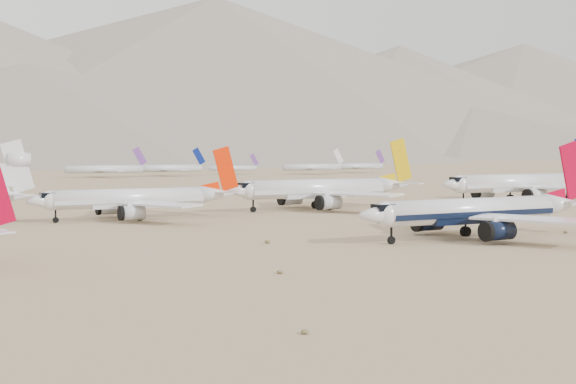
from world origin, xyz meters
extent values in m
plane|color=#927455|center=(0.00, 0.00, 0.00)|extent=(7000.00, 7000.00, 0.00)
cylinder|color=silver|center=(3.33, 3.51, 4.87)|extent=(35.79, 4.23, 4.23)
cube|color=black|center=(3.33, 3.51, 4.34)|extent=(35.08, 4.29, 0.95)
sphere|color=silver|center=(-14.57, 3.51, 4.87)|extent=(4.23, 4.23, 4.23)
cube|color=black|center=(-15.20, 3.51, 6.03)|extent=(2.96, 2.75, 1.06)
cone|color=silver|center=(25.45, 3.51, 5.18)|extent=(8.95, 4.23, 4.23)
cube|color=silver|center=(6.09, -9.05, 4.12)|extent=(13.82, 21.78, 0.66)
cylinder|color=black|center=(1.34, -5.29, 2.22)|extent=(4.97, 3.05, 3.05)
cube|color=silver|center=(6.09, 16.06, 4.12)|extent=(13.82, 21.78, 0.66)
cube|color=silver|center=(27.19, 7.62, 5.71)|extent=(5.68, 7.43, 0.25)
cylinder|color=black|center=(1.34, 12.30, 2.22)|extent=(4.97, 3.05, 3.05)
cube|color=#A80020|center=(27.93, 3.51, 11.35)|extent=(6.78, 0.34, 11.18)
cylinder|color=black|center=(-13.51, 3.51, 0.63)|extent=(1.27, 0.53, 1.27)
cylinder|color=black|center=(4.82, 0.55, 0.89)|extent=(1.78, 1.06, 1.78)
cylinder|color=black|center=(4.82, 6.47, 0.89)|extent=(1.78, 1.06, 1.78)
cylinder|color=silver|center=(79.17, 68.92, 5.76)|extent=(41.33, 5.01, 5.01)
cube|color=silver|center=(79.17, 68.92, 5.14)|extent=(40.51, 5.09, 1.13)
sphere|color=silver|center=(58.50, 68.92, 5.76)|extent=(5.01, 5.01, 5.01)
cube|color=black|center=(57.75, 68.92, 7.14)|extent=(3.51, 3.26, 1.25)
cone|color=silver|center=(104.71, 68.92, 6.14)|extent=(10.33, 5.01, 5.01)
cube|color=silver|center=(82.36, 54.36, 4.88)|extent=(15.96, 25.16, 0.78)
cylinder|color=silver|center=(76.87, 58.70, 2.63)|extent=(5.74, 3.61, 3.61)
cube|color=silver|center=(82.36, 83.48, 4.88)|extent=(15.96, 25.16, 0.78)
cube|color=silver|center=(106.72, 73.69, 6.76)|extent=(6.56, 8.58, 0.30)
cylinder|color=silver|center=(76.87, 79.14, 2.63)|extent=(5.74, 3.61, 3.61)
cylinder|color=black|center=(59.75, 68.92, 0.75)|extent=(1.50, 0.63, 1.50)
cylinder|color=black|center=(80.89, 65.41, 1.05)|extent=(2.10, 1.25, 2.10)
cylinder|color=black|center=(80.89, 72.43, 1.05)|extent=(2.10, 1.25, 2.10)
cylinder|color=silver|center=(15.13, 73.71, 5.41)|extent=(38.74, 4.71, 4.71)
cube|color=silver|center=(15.13, 73.71, 4.83)|extent=(37.96, 4.78, 1.06)
sphere|color=silver|center=(-4.24, 73.71, 5.41)|extent=(4.71, 4.71, 4.71)
cube|color=black|center=(-4.94, 73.71, 6.71)|extent=(3.30, 3.06, 1.18)
cone|color=silver|center=(39.07, 73.71, 5.77)|extent=(9.68, 4.71, 4.71)
cube|color=silver|center=(18.12, 60.06, 4.59)|extent=(14.96, 23.58, 0.73)
cube|color=silver|center=(40.95, 69.24, 6.36)|extent=(6.15, 8.04, 0.28)
cylinder|color=silver|center=(12.98, 64.13, 2.47)|extent=(5.38, 3.39, 3.39)
cube|color=silver|center=(18.12, 87.37, 4.59)|extent=(14.96, 23.58, 0.73)
cube|color=silver|center=(40.95, 78.19, 6.36)|extent=(6.15, 8.04, 0.28)
cylinder|color=silver|center=(12.98, 83.30, 2.47)|extent=(5.38, 3.39, 3.39)
cube|color=#E1B208|center=(41.76, 73.71, 12.48)|extent=(7.34, 0.38, 12.10)
cylinder|color=black|center=(-3.06, 73.71, 0.71)|extent=(1.41, 0.59, 1.41)
cylinder|color=black|center=(16.74, 70.42, 0.99)|extent=(1.98, 1.18, 1.98)
cylinder|color=black|center=(16.74, 77.01, 0.99)|extent=(1.98, 1.18, 1.98)
cylinder|color=silver|center=(-36.10, 68.32, 4.74)|extent=(33.71, 4.12, 4.12)
cube|color=silver|center=(-36.10, 68.32, 4.22)|extent=(33.04, 4.18, 0.93)
sphere|color=silver|center=(-52.95, 68.32, 4.74)|extent=(4.12, 4.12, 4.12)
cube|color=black|center=(-53.57, 68.32, 5.87)|extent=(2.88, 2.68, 1.03)
cone|color=silver|center=(-15.26, 68.32, 5.05)|extent=(8.43, 4.12, 4.12)
cube|color=silver|center=(-33.49, 56.42, 4.02)|extent=(13.02, 20.52, 0.64)
cube|color=silver|center=(-13.62, 64.42, 5.56)|extent=(5.35, 7.00, 0.25)
cylinder|color=silver|center=(-37.97, 59.96, 2.16)|extent=(4.68, 2.97, 2.97)
cube|color=silver|center=(-33.49, 80.21, 4.02)|extent=(13.02, 20.52, 0.64)
cube|color=silver|center=(-13.62, 72.21, 5.56)|extent=(5.35, 7.00, 0.25)
cylinder|color=silver|center=(-37.97, 76.67, 2.16)|extent=(4.68, 2.97, 2.97)
cube|color=#ED2300|center=(-12.92, 68.32, 10.89)|extent=(6.39, 0.33, 10.53)
cylinder|color=black|center=(-51.92, 68.32, 0.62)|extent=(1.24, 0.52, 1.24)
cylinder|color=black|center=(-34.69, 65.43, 0.87)|extent=(1.73, 1.03, 1.73)
cylinder|color=black|center=(-34.69, 71.20, 0.87)|extent=(1.73, 1.03, 1.73)
cone|color=silver|center=(-60.70, 75.13, 5.41)|extent=(9.23, 4.42, 4.42)
cube|color=silver|center=(-58.91, 70.88, 5.97)|extent=(5.86, 7.66, 0.27)
cube|color=silver|center=(-58.91, 79.38, 5.97)|extent=(5.86, 7.66, 0.27)
cube|color=silver|center=(-58.14, 75.13, 11.79)|extent=(7.00, 0.35, 11.53)
cylinder|color=silver|center=(-57.88, 75.13, 13.21)|extent=(4.61, 2.86, 2.86)
sphere|color=silver|center=(103.39, 72.24, 5.00)|extent=(4.35, 4.35, 4.35)
cube|color=black|center=(102.74, 72.24, 6.20)|extent=(3.05, 2.83, 1.09)
cylinder|color=black|center=(104.48, 72.24, 0.65)|extent=(1.31, 0.54, 1.31)
cube|color=silver|center=(-7.95, 349.59, 9.17)|extent=(6.23, 0.31, 7.85)
cylinder|color=silver|center=(37.68, 337.85, 4.54)|extent=(43.28, 4.28, 4.28)
cube|color=#67358C|center=(58.05, 337.85, 11.77)|extent=(8.62, 0.43, 10.86)
cube|color=silver|center=(37.68, 326.65, 3.90)|extent=(11.40, 19.93, 0.43)
cube|color=silver|center=(37.68, 349.06, 3.90)|extent=(11.40, 19.93, 0.43)
cylinder|color=silver|center=(76.61, 343.00, 4.49)|extent=(42.30, 4.18, 4.18)
cube|color=navy|center=(96.52, 343.00, 11.56)|extent=(8.42, 0.42, 10.61)
cube|color=silver|center=(76.61, 332.05, 3.86)|extent=(11.14, 19.47, 0.42)
cube|color=silver|center=(76.61, 353.94, 3.86)|extent=(11.14, 19.47, 0.42)
cylinder|color=silver|center=(122.39, 350.20, 3.96)|extent=(31.49, 3.11, 3.11)
cube|color=#67358C|center=(137.21, 350.20, 9.22)|extent=(6.27, 0.31, 7.90)
cube|color=silver|center=(122.39, 342.04, 3.49)|extent=(8.30, 14.50, 0.31)
cube|color=silver|center=(122.39, 358.35, 3.49)|extent=(8.30, 14.50, 0.31)
cylinder|color=silver|center=(168.94, 331.88, 4.43)|extent=(41.18, 4.07, 4.07)
cube|color=silver|center=(188.32, 331.88, 11.31)|extent=(8.20, 0.41, 10.33)
cube|color=silver|center=(168.94, 321.22, 3.82)|extent=(10.85, 18.96, 0.41)
cube|color=silver|center=(168.94, 342.54, 3.82)|extent=(10.85, 18.96, 0.41)
cylinder|color=silver|center=(211.12, 343.38, 4.34)|extent=(39.23, 3.88, 3.88)
cube|color=#67358C|center=(229.58, 343.38, 10.89)|extent=(7.81, 0.39, 9.84)
cube|color=silver|center=(211.12, 333.22, 3.76)|extent=(10.34, 18.06, 0.39)
cube|color=silver|center=(211.12, 353.53, 3.76)|extent=(10.34, 18.06, 0.39)
cone|color=slate|center=(200.00, 1480.00, 120.00)|extent=(1824.00, 1824.00, 240.00)
cone|color=slate|center=(700.00, 1660.00, 190.00)|extent=(2356.00, 2356.00, 380.00)
cone|color=slate|center=(1200.00, 1600.00, 145.00)|extent=(1682.00, 1682.00, 290.00)
cone|color=slate|center=(1800.00, 1750.00, 175.00)|extent=(2380.00, 2380.00, 350.00)
cone|color=slate|center=(150.00, 1100.00, 70.00)|extent=(1260.00, 1260.00, 140.00)
cone|color=slate|center=(1000.00, 1100.00, 50.00)|extent=(900.00, 900.00, 100.00)
ellipsoid|color=brown|center=(-57.80, -44.20, 0.21)|extent=(0.70, 0.70, 0.39)
ellipsoid|color=brown|center=(-44.10, -14.90, 0.25)|extent=(0.84, 0.84, 0.46)
ellipsoid|color=brown|center=(-30.40, 14.40, 0.29)|extent=(0.98, 0.98, 0.54)
ellipsoid|color=brown|center=(24.40, 1.60, 0.25)|extent=(0.84, 0.84, 0.46)
ellipsoid|color=brown|center=(38.10, 30.90, 0.29)|extent=(0.98, 0.98, 0.54)
camera|label=1|loc=(-90.99, -100.59, 15.19)|focal=50.00mm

